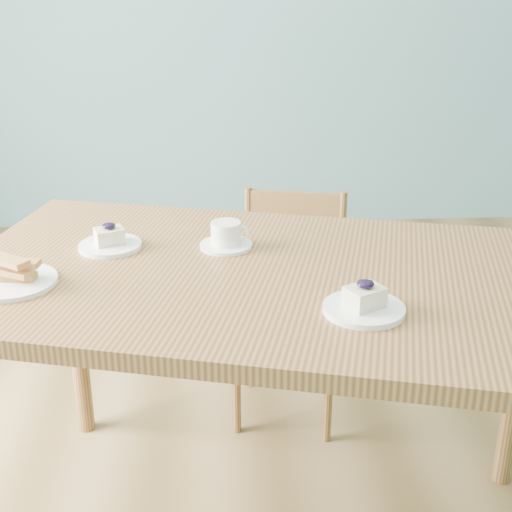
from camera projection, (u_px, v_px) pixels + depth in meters
The scene contains 7 objects.
room at pixel (360, 48), 1.78m from camera, with size 5.01×5.01×2.71m.
dining_table at pixel (264, 302), 1.80m from camera, with size 1.73×1.25×0.84m.
dining_chair at pixel (289, 307), 2.53m from camera, with size 0.44×0.43×0.81m.
cheesecake_plate_near at pixel (364, 304), 1.56m from camera, with size 0.18×0.18×0.08m.
cheesecake_plate_far at pixel (110, 242), 1.91m from camera, with size 0.17×0.17×0.07m.
coffee_cup at pixel (226, 237), 1.91m from camera, with size 0.14×0.14×0.07m.
biscotti_plate at pixel (10, 276), 1.69m from camera, with size 0.22×0.22×0.07m.
Camera 1 is at (-0.37, -1.82, 1.54)m, focal length 50.00 mm.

